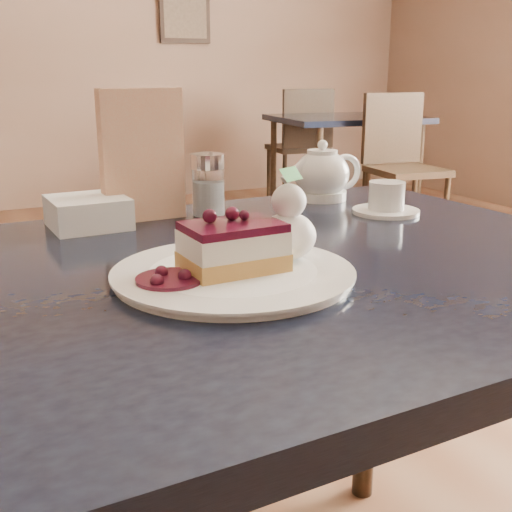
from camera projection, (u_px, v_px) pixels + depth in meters
name	position (u px, v px, depth m)	size (l,w,h in m)	color
main_table	(217.00, 324.00, 0.94)	(1.35, 0.93, 0.83)	black
dessert_plate	(233.00, 274.00, 0.87)	(0.32, 0.32, 0.01)	white
cheesecake_slice	(233.00, 247.00, 0.86)	(0.14, 0.10, 0.07)	#BA8644
whipped_cream	(288.00, 236.00, 0.91)	(0.08, 0.08, 0.07)	white
berry_sauce	(170.00, 279.00, 0.82)	(0.09, 0.09, 0.01)	#4C081F
tea_set	(333.00, 180.00, 1.37)	(0.22, 0.30, 0.11)	white
menu_card	(142.00, 156.00, 1.19)	(0.15, 0.03, 0.24)	beige
sugar_shaker	(208.00, 185.00, 1.23)	(0.07, 0.07, 0.12)	white
napkin_stack	(88.00, 212.00, 1.15)	(0.13, 0.13, 0.06)	white
bg_table_far_right	(343.00, 209.00, 4.93)	(1.13, 1.88, 1.25)	black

